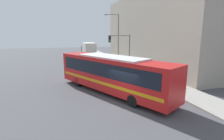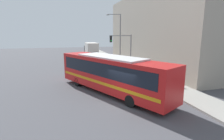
{
  "view_description": "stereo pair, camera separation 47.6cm",
  "coord_description": "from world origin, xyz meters",
  "px_view_note": "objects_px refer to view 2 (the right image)",
  "views": [
    {
      "loc": [
        -4.77,
        -11.48,
        5.16
      ],
      "look_at": [
        0.67,
        5.86,
        1.43
      ],
      "focal_mm": 28.0,
      "sensor_mm": 36.0,
      "label": 1
    },
    {
      "loc": [
        -4.31,
        -11.61,
        5.16
      ],
      "look_at": [
        0.67,
        5.86,
        1.43
      ],
      "focal_mm": 28.0,
      "sensor_mm": 36.0,
      "label": 2
    }
  ],
  "objects_px": {
    "delivery_truck": "(91,50)",
    "traffic_light_pole": "(123,46)",
    "fire_hydrant": "(150,76)",
    "street_lamp": "(119,35)",
    "pedestrian_near_corner": "(172,77)",
    "parking_meter": "(140,68)",
    "city_bus": "(110,72)"
  },
  "relations": [
    {
      "from": "traffic_light_pole",
      "to": "street_lamp",
      "type": "relative_size",
      "value": 0.6
    },
    {
      "from": "fire_hydrant",
      "to": "street_lamp",
      "type": "relative_size",
      "value": 0.1
    },
    {
      "from": "city_bus",
      "to": "traffic_light_pole",
      "type": "bearing_deg",
      "value": 37.37
    },
    {
      "from": "parking_meter",
      "to": "street_lamp",
      "type": "xyz_separation_m",
      "value": [
        -0.05,
        8.86,
        4.02
      ]
    },
    {
      "from": "city_bus",
      "to": "pedestrian_near_corner",
      "type": "relative_size",
      "value": 7.07
    },
    {
      "from": "traffic_light_pole",
      "to": "city_bus",
      "type": "bearing_deg",
      "value": -115.84
    },
    {
      "from": "delivery_truck",
      "to": "parking_meter",
      "type": "height_order",
      "value": "delivery_truck"
    },
    {
      "from": "delivery_truck",
      "to": "street_lamp",
      "type": "distance_m",
      "value": 10.64
    },
    {
      "from": "delivery_truck",
      "to": "traffic_light_pole",
      "type": "height_order",
      "value": "traffic_light_pole"
    },
    {
      "from": "parking_meter",
      "to": "street_lamp",
      "type": "relative_size",
      "value": 0.15
    },
    {
      "from": "fire_hydrant",
      "to": "pedestrian_near_corner",
      "type": "height_order",
      "value": "pedestrian_near_corner"
    },
    {
      "from": "fire_hydrant",
      "to": "traffic_light_pole",
      "type": "bearing_deg",
      "value": 99.24
    },
    {
      "from": "delivery_truck",
      "to": "fire_hydrant",
      "type": "relative_size",
      "value": 8.3
    },
    {
      "from": "traffic_light_pole",
      "to": "parking_meter",
      "type": "distance_m",
      "value": 4.63
    },
    {
      "from": "delivery_truck",
      "to": "fire_hydrant",
      "type": "bearing_deg",
      "value": -81.05
    },
    {
      "from": "street_lamp",
      "to": "city_bus",
      "type": "bearing_deg",
      "value": -110.63
    },
    {
      "from": "fire_hydrant",
      "to": "parking_meter",
      "type": "bearing_deg",
      "value": 90.0
    },
    {
      "from": "parking_meter",
      "to": "city_bus",
      "type": "bearing_deg",
      "value": -134.97
    },
    {
      "from": "delivery_truck",
      "to": "street_lamp",
      "type": "height_order",
      "value": "street_lamp"
    },
    {
      "from": "street_lamp",
      "to": "traffic_light_pole",
      "type": "bearing_deg",
      "value": -100.53
    },
    {
      "from": "fire_hydrant",
      "to": "parking_meter",
      "type": "relative_size",
      "value": 0.66
    },
    {
      "from": "parking_meter",
      "to": "fire_hydrant",
      "type": "bearing_deg",
      "value": -90.0
    },
    {
      "from": "delivery_truck",
      "to": "fire_hydrant",
      "type": "height_order",
      "value": "delivery_truck"
    },
    {
      "from": "pedestrian_near_corner",
      "to": "traffic_light_pole",
      "type": "bearing_deg",
      "value": 102.89
    },
    {
      "from": "city_bus",
      "to": "street_lamp",
      "type": "distance_m",
      "value": 15.59
    },
    {
      "from": "city_bus",
      "to": "traffic_light_pole",
      "type": "relative_size",
      "value": 2.42
    },
    {
      "from": "traffic_light_pole",
      "to": "street_lamp",
      "type": "distance_m",
      "value": 5.44
    },
    {
      "from": "city_bus",
      "to": "street_lamp",
      "type": "xyz_separation_m",
      "value": [
        5.39,
        14.3,
        3.11
      ]
    },
    {
      "from": "fire_hydrant",
      "to": "parking_meter",
      "type": "height_order",
      "value": "parking_meter"
    },
    {
      "from": "fire_hydrant",
      "to": "city_bus",
      "type": "bearing_deg",
      "value": -151.64
    },
    {
      "from": "delivery_truck",
      "to": "fire_hydrant",
      "type": "xyz_separation_m",
      "value": [
        3.3,
        -20.98,
        -1.26
      ]
    },
    {
      "from": "city_bus",
      "to": "parking_meter",
      "type": "relative_size",
      "value": 9.8
    }
  ]
}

